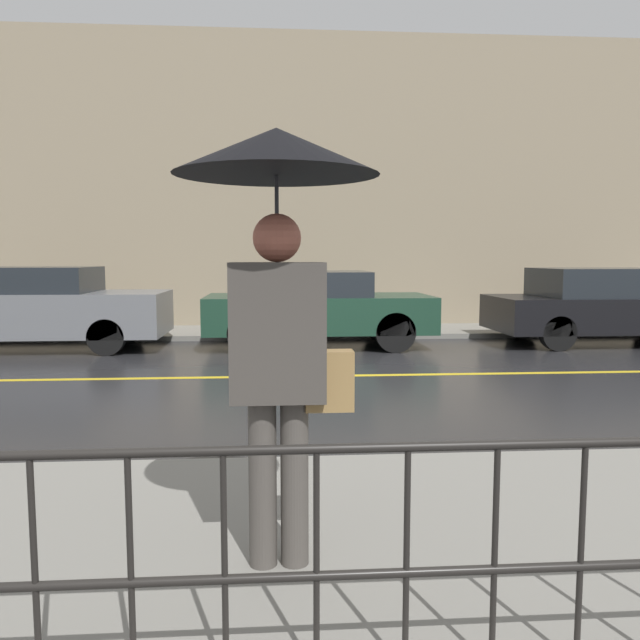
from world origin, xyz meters
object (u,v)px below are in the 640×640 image
car_grey (35,307)px  car_black (606,305)px  car_dark_green (317,307)px  pedestrian (278,236)px

car_grey → car_black: car_grey is taller
car_grey → car_dark_green: size_ratio=1.10×
pedestrian → car_black: (6.31, 8.43, -1.02)m
pedestrian → car_grey: pedestrian is taller
car_grey → car_dark_green: car_grey is taller
pedestrian → car_grey: size_ratio=0.48×
car_grey → car_black: 10.62m
pedestrian → car_black: size_ratio=0.49×
car_dark_green → car_black: size_ratio=0.93×
car_grey → car_black: (10.62, 0.00, -0.03)m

